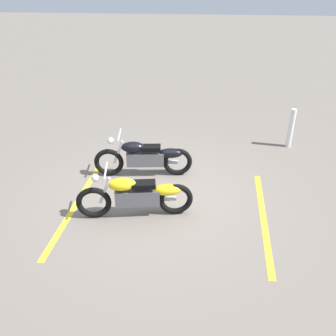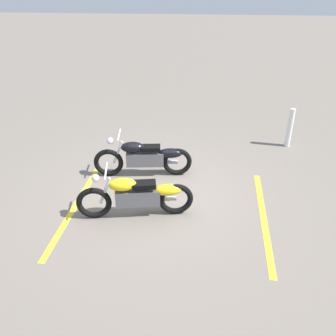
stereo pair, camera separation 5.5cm
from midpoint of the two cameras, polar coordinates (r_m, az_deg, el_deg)
ground_plane at (r=7.79m, az=-1.94°, el=-4.09°), size 60.00×60.00×0.00m
motorcycle_bright_foreground at (r=6.94m, az=-4.93°, el=-4.27°), size 2.22×0.70×1.04m
motorcycle_dark_foreground at (r=8.25m, az=-3.76°, el=1.70°), size 2.23×0.63×1.04m
bollard_post at (r=10.09m, az=18.36°, el=5.98°), size 0.14×0.14×1.05m
parking_stripe_near at (r=7.64m, az=-14.57°, el=-5.88°), size 0.28×3.20×0.01m
parking_stripe_mid at (r=7.34m, az=14.49°, el=-7.54°), size 0.28×3.20×0.01m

